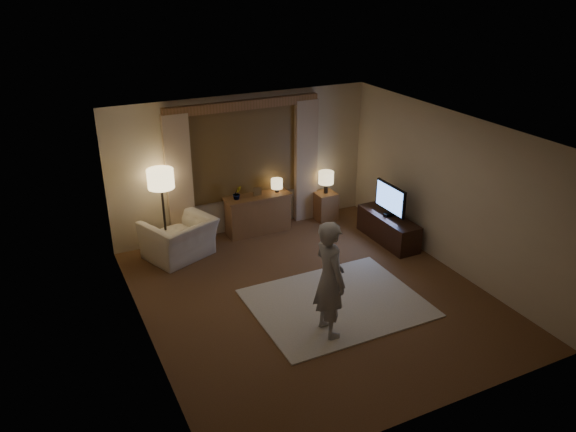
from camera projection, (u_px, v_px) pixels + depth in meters
room at (299, 205)px, 8.50m from camera, size 5.04×5.54×2.64m
rug at (337, 303)px, 8.44m from camera, size 2.50×2.00×0.02m
sideboard at (258, 215)px, 10.61m from camera, size 1.20×0.40×0.70m
picture_frame at (257, 192)px, 10.42m from camera, size 0.16×0.02×0.20m
plant at (237, 193)px, 10.24m from camera, size 0.17×0.13×0.30m
table_lamp_sideboard at (277, 184)px, 10.54m from camera, size 0.22×0.22×0.30m
floor_lamp at (161, 183)px, 9.46m from camera, size 0.45×0.45×1.54m
armchair at (179, 238)px, 9.67m from camera, size 1.36×1.29×0.70m
side_table at (325, 206)px, 11.17m from camera, size 0.40×0.40×0.56m
table_lamp_side at (326, 178)px, 10.93m from camera, size 0.30×0.30×0.44m
tv_stand at (388, 228)px, 10.28m from camera, size 0.45×1.40×0.50m
tv at (390, 199)px, 10.04m from camera, size 0.20×0.83×0.60m
person at (330, 279)px, 7.43m from camera, size 0.41×0.61×1.67m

